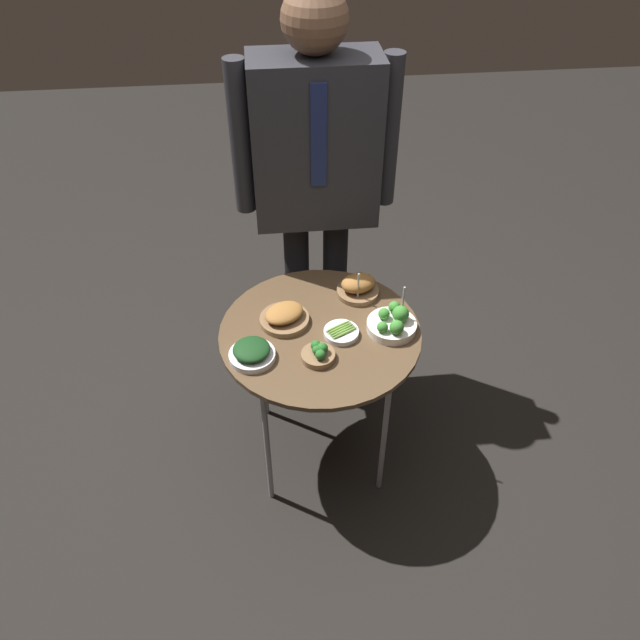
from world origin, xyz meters
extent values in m
plane|color=black|center=(0.00, 0.00, 0.00)|extent=(8.00, 8.00, 0.00)
cylinder|color=brown|center=(0.00, 0.00, 0.64)|extent=(0.69, 0.69, 0.02)
cylinder|color=gray|center=(0.21, -0.21, 0.31)|extent=(0.02, 0.02, 0.63)
cylinder|color=gray|center=(-0.21, -0.21, 0.31)|extent=(0.02, 0.02, 0.63)
cylinder|color=gray|center=(0.21, 0.21, 0.31)|extent=(0.02, 0.02, 0.63)
cylinder|color=gray|center=(-0.21, 0.21, 0.31)|extent=(0.02, 0.02, 0.63)
cylinder|color=silver|center=(0.24, -0.02, 0.66)|extent=(0.17, 0.17, 0.03)
sphere|color=#387F2D|center=(0.27, -0.01, 0.71)|extent=(0.06, 0.06, 0.06)
sphere|color=#387F2D|center=(0.26, 0.04, 0.70)|extent=(0.04, 0.04, 0.04)
sphere|color=#387F2D|center=(0.22, 0.01, 0.70)|extent=(0.04, 0.04, 0.04)
sphere|color=#387F2D|center=(0.20, -0.06, 0.70)|extent=(0.04, 0.04, 0.04)
sphere|color=#387F2D|center=(0.25, -0.07, 0.70)|extent=(0.05, 0.05, 0.05)
cylinder|color=#ADADB2|center=(0.28, 0.01, 0.73)|extent=(0.01, 0.01, 0.16)
cylinder|color=brown|center=(0.16, 0.18, 0.66)|extent=(0.15, 0.15, 0.02)
ellipsoid|color=#93602D|center=(0.16, 0.18, 0.70)|extent=(0.15, 0.13, 0.06)
cylinder|color=#ADADB2|center=(0.15, 0.14, 0.71)|extent=(0.01, 0.01, 0.12)
cylinder|color=brown|center=(-0.12, 0.06, 0.66)|extent=(0.17, 0.17, 0.02)
ellipsoid|color=#93602D|center=(-0.12, 0.06, 0.69)|extent=(0.18, 0.16, 0.04)
cylinder|color=brown|center=(-0.02, -0.13, 0.66)|extent=(0.11, 0.11, 0.02)
sphere|color=#236023|center=(-0.01, -0.13, 0.69)|extent=(0.04, 0.04, 0.04)
sphere|color=#236023|center=(-0.02, -0.11, 0.69)|extent=(0.03, 0.03, 0.03)
sphere|color=#236023|center=(-0.02, -0.13, 0.69)|extent=(0.03, 0.03, 0.03)
sphere|color=#236023|center=(-0.02, -0.16, 0.69)|extent=(0.03, 0.03, 0.03)
cylinder|color=silver|center=(0.07, -0.03, 0.66)|extent=(0.12, 0.12, 0.02)
ellipsoid|color=olive|center=(0.08, -0.05, 0.67)|extent=(0.09, 0.06, 0.01)
ellipsoid|color=olive|center=(0.07, -0.04, 0.67)|extent=(0.09, 0.06, 0.01)
ellipsoid|color=olive|center=(0.07, -0.03, 0.67)|extent=(0.09, 0.06, 0.01)
ellipsoid|color=olive|center=(0.06, -0.02, 0.67)|extent=(0.09, 0.06, 0.01)
ellipsoid|color=olive|center=(0.06, -0.01, 0.67)|extent=(0.09, 0.06, 0.01)
cylinder|color=silver|center=(-0.23, -0.11, 0.66)|extent=(0.15, 0.15, 0.02)
ellipsoid|color=#143816|center=(-0.23, -0.11, 0.69)|extent=(0.12, 0.12, 0.04)
cylinder|color=black|center=(-0.04, 0.49, 0.40)|extent=(0.10, 0.10, 0.80)
cylinder|color=black|center=(0.11, 0.49, 0.40)|extent=(0.10, 0.10, 0.80)
cube|color=#28282D|center=(0.04, 0.49, 1.10)|extent=(0.45, 0.22, 0.60)
cube|color=navy|center=(0.04, 0.38, 1.17)|extent=(0.05, 0.01, 0.36)
cylinder|color=#28282D|center=(-0.23, 0.49, 1.12)|extent=(0.07, 0.07, 0.55)
cylinder|color=#28282D|center=(0.30, 0.49, 1.12)|extent=(0.07, 0.07, 0.55)
sphere|color=brown|center=(0.04, 0.49, 1.51)|extent=(0.22, 0.22, 0.22)
camera|label=1|loc=(-0.16, -1.56, 2.09)|focal=35.00mm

